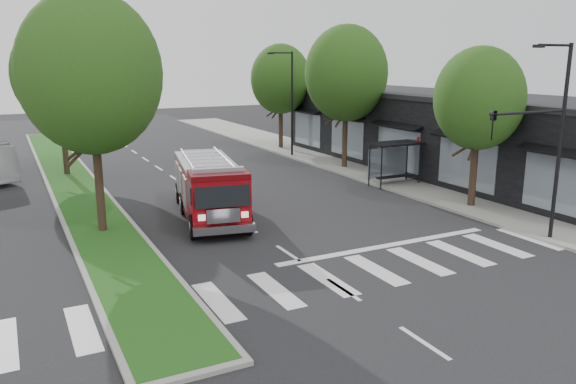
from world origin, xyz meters
name	(u,v)px	position (x,y,z in m)	size (l,w,h in m)	color
ground	(288,253)	(0.00, 0.00, 0.00)	(140.00, 140.00, 0.00)	black
sidewalk_right	(391,176)	(12.50, 10.00, 0.07)	(5.00, 80.00, 0.15)	gray
median	(71,180)	(-6.00, 18.00, 0.08)	(3.00, 50.00, 0.15)	gray
storefront_row	(447,135)	(17.00, 10.00, 2.50)	(8.00, 30.00, 5.00)	black
bus_shelter	(394,152)	(11.20, 8.15, 2.04)	(3.20, 1.60, 2.61)	black
tree_right_near	(479,99)	(11.50, 2.00, 5.51)	(4.40, 4.40, 8.05)	black
tree_right_mid	(346,74)	(11.50, 14.00, 6.49)	(5.60, 5.60, 9.72)	black
tree_right_far	(281,79)	(11.50, 24.00, 5.84)	(5.00, 5.00, 8.73)	black
tree_median_near	(91,74)	(-6.00, 6.00, 6.81)	(5.80, 5.80, 10.16)	black
tree_median_far	(58,74)	(-6.00, 20.00, 6.49)	(5.60, 5.60, 9.72)	black
streetlight_right_near	(547,130)	(9.61, -3.50, 4.67)	(4.08, 0.22, 8.00)	black
streetlight_right_far	(290,99)	(10.35, 20.00, 4.48)	(2.11, 0.20, 8.00)	black
fire_engine	(209,188)	(-0.97, 6.39, 1.41)	(4.09, 8.82, 2.95)	#500407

